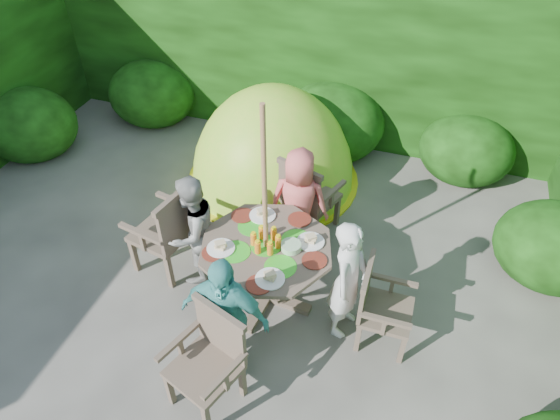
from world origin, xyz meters
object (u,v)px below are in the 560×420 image
(dome_tent, at_px, (273,179))
(child_back, at_px, (299,203))
(garden_chair_left, at_px, (168,229))
(child_front, at_px, (225,317))
(garden_chair_back, at_px, (307,196))
(garden_chair_front, at_px, (210,358))
(patio_table, at_px, (267,255))
(child_right, at_px, (348,280))
(parasol_pole, at_px, (265,217))
(child_left, at_px, (193,231))
(garden_chair_right, at_px, (379,305))

(dome_tent, bearing_deg, child_back, -61.14)
(garden_chair_left, bearing_deg, child_front, 59.74)
(garden_chair_left, relative_size, dome_tent, 0.40)
(garden_chair_back, distance_m, child_back, 0.33)
(garden_chair_back, relative_size, child_back, 0.75)
(garden_chair_front, bearing_deg, child_back, 104.82)
(patio_table, distance_m, child_right, 0.80)
(garden_chair_back, distance_m, dome_tent, 1.17)
(patio_table, distance_m, parasol_pole, 0.47)
(patio_table, bearing_deg, dome_tent, 107.97)
(child_back, bearing_deg, parasol_pole, 79.02)
(patio_table, xyz_separation_m, child_left, (-0.80, 0.07, -0.01))
(garden_chair_back, height_order, child_back, child_back)
(parasol_pole, distance_m, garden_chair_left, 1.23)
(garden_chair_front, bearing_deg, child_left, 140.88)
(garden_chair_left, distance_m, child_back, 1.36)
(child_right, bearing_deg, patio_table, 94.43)
(child_left, distance_m, child_front, 1.13)
(garden_chair_left, bearing_deg, child_back, 132.27)
(garden_chair_left, bearing_deg, patio_table, 96.22)
(patio_table, distance_m, dome_tent, 2.08)
(patio_table, relative_size, child_right, 1.09)
(child_back, distance_m, dome_tent, 1.44)
(child_left, relative_size, dome_tent, 0.49)
(child_back, bearing_deg, garden_chair_right, 132.85)
(garden_chair_right, bearing_deg, patio_table, 83.66)
(garden_chair_left, distance_m, child_left, 0.30)
(child_right, bearing_deg, child_left, 94.50)
(garden_chair_left, bearing_deg, dome_tent, 176.03)
(garden_chair_left, height_order, dome_tent, dome_tent)
(garden_chair_right, bearing_deg, child_back, 47.94)
(patio_table, xyz_separation_m, garden_chair_right, (1.10, -0.11, -0.17))
(parasol_pole, height_order, garden_chair_front, parasol_pole)
(child_left, xyz_separation_m, dome_tent, (0.19, 1.82, -0.62))
(garden_chair_left, height_order, child_left, child_left)
(garden_chair_left, relative_size, child_left, 0.82)
(dome_tent, bearing_deg, garden_chair_back, -52.19)
(dome_tent, bearing_deg, child_right, -57.48)
(garden_chair_left, distance_m, dome_tent, 1.94)
(garden_chair_front, bearing_deg, child_right, 68.91)
(patio_table, relative_size, garden_chair_right, 1.64)
(garden_chair_right, height_order, child_back, child_back)
(garden_chair_left, distance_m, child_right, 1.89)
(child_back, bearing_deg, dome_tent, -63.80)
(parasol_pole, relative_size, child_left, 1.77)
(patio_table, bearing_deg, child_back, 85.08)
(garden_chair_front, relative_size, child_front, 0.70)
(parasol_pole, bearing_deg, garden_chair_right, -5.64)
(parasol_pole, bearing_deg, child_right, -5.24)
(child_right, height_order, child_front, child_front)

